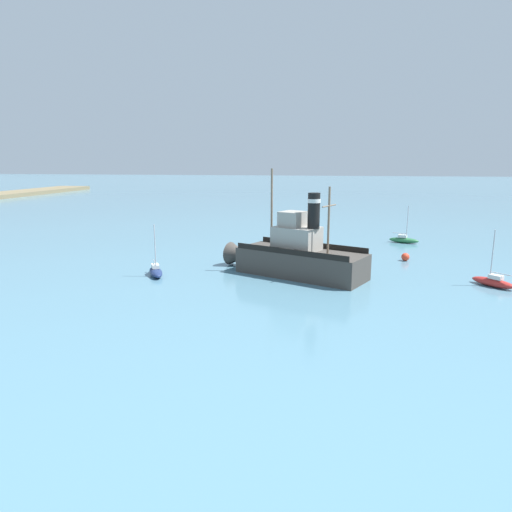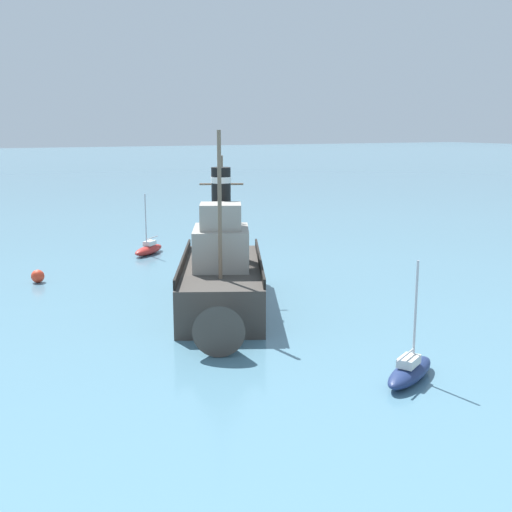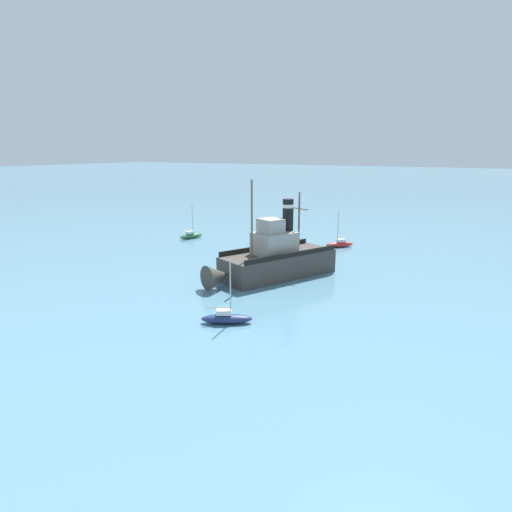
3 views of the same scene
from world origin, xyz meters
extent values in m
plane|color=teal|center=(0.00, 0.00, 0.00)|extent=(600.00, 600.00, 0.00)
cube|color=#423D38|center=(0.14, -0.21, 1.20)|extent=(9.00, 12.74, 2.40)
cone|color=#423D38|center=(3.14, 6.34, 1.20)|extent=(3.14, 3.16, 2.35)
cube|color=#9E998E|center=(0.35, 0.25, 3.50)|extent=(4.39, 4.89, 2.20)
cube|color=#9E998E|center=(0.56, 0.70, 5.30)|extent=(2.83, 2.73, 1.40)
cylinder|color=black|center=(-0.36, -1.30, 6.20)|extent=(1.10, 1.10, 3.20)
cylinder|color=silver|center=(-0.36, -1.30, 7.10)|extent=(1.16, 1.16, 0.35)
cylinder|color=#75604C|center=(1.51, 2.79, 6.15)|extent=(0.20, 0.20, 7.50)
cylinder|color=#75604C|center=(-0.98, -2.66, 5.40)|extent=(0.20, 0.20, 6.00)
cylinder|color=#75604C|center=(-0.98, -2.66, 6.72)|extent=(2.41, 1.19, 0.12)
cube|color=black|center=(-1.82, 0.69, 2.65)|extent=(4.86, 10.41, 0.50)
cube|color=black|center=(2.10, -1.11, 2.65)|extent=(4.86, 10.41, 0.50)
ellipsoid|color=navy|center=(-2.22, 13.23, 0.35)|extent=(3.85, 2.83, 0.70)
cube|color=silver|center=(-2.04, 13.33, 0.88)|extent=(1.27, 1.10, 0.36)
cylinder|color=#B7B7BC|center=(-2.48, 13.09, 2.80)|extent=(0.10, 0.10, 4.20)
cylinder|color=#B7B7BC|center=(-1.70, 13.53, 1.25)|extent=(1.61, 0.95, 0.08)
ellipsoid|color=#B22823|center=(-0.73, -16.79, 0.35)|extent=(3.53, 3.39, 0.70)
cube|color=silver|center=(-0.88, -16.92, 0.88)|extent=(1.24, 1.22, 0.36)
cylinder|color=#B7B7BC|center=(-0.51, -16.58, 2.80)|extent=(0.10, 0.10, 4.20)
cylinder|color=#B7B7BC|center=(-1.17, -17.20, 1.25)|extent=(1.37, 1.29, 0.08)
ellipsoid|color=#286B3D|center=(20.09, -12.19, 0.35)|extent=(2.28, 3.95, 0.70)
cube|color=silver|center=(20.15, -12.00, 0.88)|extent=(0.96, 1.25, 0.36)
cylinder|color=#B7B7BC|center=(19.99, -12.47, 2.80)|extent=(0.10, 0.10, 4.20)
cylinder|color=#B7B7BC|center=(20.28, -11.62, 1.25)|extent=(0.66, 1.73, 0.08)
sphere|color=red|center=(8.67, -10.83, 0.43)|extent=(0.86, 0.86, 0.86)
camera|label=1|loc=(-41.57, -3.31, 10.59)|focal=32.00mm
camera|label=2|loc=(14.28, 32.20, 10.05)|focal=45.00mm
camera|label=3|loc=(-19.57, 40.13, 12.71)|focal=32.00mm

